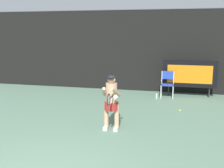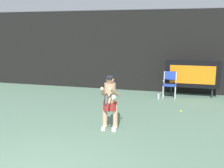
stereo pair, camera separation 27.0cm
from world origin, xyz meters
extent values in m
cube|color=black|center=(0.00, 8.50, 1.80)|extent=(18.00, 0.12, 3.60)
cylinder|color=#38383D|center=(0.00, 8.50, 3.63)|extent=(18.00, 0.05, 0.05)
cube|color=black|center=(2.91, 7.83, 0.95)|extent=(2.20, 0.20, 1.10)
cube|color=orange|center=(2.91, 7.72, 0.95)|extent=(1.80, 0.01, 0.75)
cylinder|color=#2D2D33|center=(2.09, 7.83, 0.20)|extent=(0.05, 0.05, 0.40)
cylinder|color=#2D2D33|center=(3.74, 7.83, 0.20)|extent=(0.05, 0.05, 0.40)
cylinder|color=white|center=(1.80, 7.15, 0.26)|extent=(0.04, 0.04, 0.52)
cylinder|color=white|center=(2.28, 7.15, 0.26)|extent=(0.04, 0.04, 0.52)
cylinder|color=white|center=(1.80, 7.55, 0.26)|extent=(0.04, 0.04, 0.52)
cylinder|color=white|center=(2.28, 7.55, 0.26)|extent=(0.04, 0.04, 0.52)
cube|color=#2642A3|center=(2.04, 7.35, 0.54)|extent=(0.52, 0.44, 0.03)
cylinder|color=white|center=(1.80, 7.55, 0.80)|extent=(0.04, 0.04, 0.56)
cylinder|color=white|center=(2.28, 7.55, 0.80)|extent=(0.04, 0.04, 0.56)
cube|color=#2642A3|center=(2.04, 7.55, 0.91)|extent=(0.48, 0.02, 0.34)
cylinder|color=white|center=(1.80, 7.35, 0.74)|extent=(0.04, 0.44, 0.04)
cylinder|color=white|center=(2.28, 7.35, 0.74)|extent=(0.04, 0.44, 0.04)
cylinder|color=silver|center=(1.64, 7.06, 0.12)|extent=(0.07, 0.07, 0.24)
cylinder|color=black|center=(1.64, 7.06, 0.25)|extent=(0.03, 0.03, 0.03)
cube|color=white|center=(0.54, 3.18, 0.04)|extent=(0.11, 0.26, 0.09)
cube|color=white|center=(0.84, 3.18, 0.04)|extent=(0.11, 0.26, 0.09)
cylinder|color=tan|center=(0.54, 3.23, 0.38)|extent=(0.13, 0.13, 0.75)
cylinder|color=tan|center=(0.84, 3.23, 0.38)|extent=(0.13, 0.13, 0.75)
cylinder|color=maroon|center=(0.69, 3.23, 0.68)|extent=(0.39, 0.39, 0.22)
cylinder|color=tan|center=(0.69, 3.23, 1.03)|extent=(0.31, 0.31, 0.56)
sphere|color=tan|center=(0.69, 3.23, 1.41)|extent=(0.22, 0.22, 0.22)
ellipsoid|color=black|center=(0.69, 3.23, 1.47)|extent=(0.22, 0.22, 0.12)
cube|color=black|center=(0.69, 3.13, 1.44)|extent=(0.17, 0.12, 0.02)
cylinder|color=tan|center=(0.53, 3.07, 1.11)|extent=(0.20, 0.50, 0.33)
cylinder|color=tan|center=(0.86, 3.07, 1.11)|extent=(0.20, 0.50, 0.33)
cylinder|color=white|center=(0.88, 2.95, 1.00)|extent=(0.13, 0.12, 0.12)
cylinder|color=black|center=(0.78, 2.87, 1.02)|extent=(0.03, 0.28, 0.03)
torus|color=black|center=(0.78, 2.56, 1.02)|extent=(0.02, 0.31, 0.31)
ellipsoid|color=silver|center=(0.78, 2.56, 1.02)|extent=(0.01, 0.26, 0.26)
sphere|color=#CCDB3D|center=(2.56, 5.43, 0.03)|extent=(0.07, 0.07, 0.07)
camera|label=1|loc=(2.42, -3.85, 2.70)|focal=43.83mm
camera|label=2|loc=(2.68, -3.78, 2.70)|focal=43.83mm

